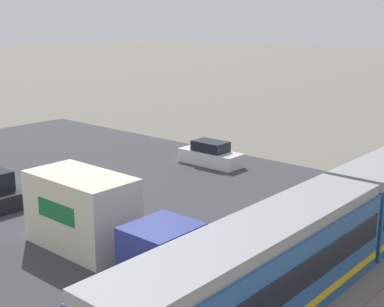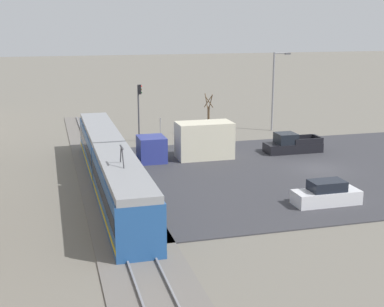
{
  "view_description": "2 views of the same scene",
  "coord_description": "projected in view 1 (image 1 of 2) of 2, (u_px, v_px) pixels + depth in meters",
  "views": [
    {
      "loc": [
        18.99,
        25.56,
        9.58
      ],
      "look_at": [
        -0.29,
        8.77,
        3.14
      ],
      "focal_mm": 50.0,
      "sensor_mm": 36.0,
      "label": 1
    },
    {
      "loc": [
        -38.01,
        21.06,
        11.78
      ],
      "look_at": [
        -0.19,
        10.77,
        2.11
      ],
      "focal_mm": 50.0,
      "sensor_mm": 36.0,
      "label": 2
    }
  ],
  "objects": [
    {
      "name": "ground_plane",
      "position": [
        80.0,
        181.0,
        32.5
      ],
      "size": [
        320.0,
        320.0,
        0.0
      ],
      "primitive_type": "plane",
      "color": "slate"
    },
    {
      "name": "road_surface",
      "position": [
        80.0,
        181.0,
        32.49
      ],
      "size": [
        23.23,
        36.16,
        0.08
      ],
      "color": "#38383D",
      "rests_on": "ground"
    },
    {
      "name": "rail_bed",
      "position": [
        340.0,
        261.0,
        21.67
      ],
      "size": [
        60.43,
        4.4,
        0.22
      ],
      "color": "slate",
      "rests_on": "ground"
    },
    {
      "name": "light_rail_tram",
      "position": [
        349.0,
        219.0,
        21.67
      ],
      "size": [
        25.96,
        2.61,
        4.5
      ],
      "color": "#235193",
      "rests_on": "ground"
    },
    {
      "name": "box_truck",
      "position": [
        99.0,
        220.0,
        21.97
      ],
      "size": [
        2.6,
        8.3,
        3.2
      ],
      "color": "navy",
      "rests_on": "ground"
    },
    {
      "name": "sedan_car_0",
      "position": [
        210.0,
        155.0,
        35.81
      ],
      "size": [
        1.71,
        4.43,
        1.6
      ],
      "rotation": [
        0.0,
        0.0,
        3.14
      ],
      "color": "silver",
      "rests_on": "ground"
    }
  ]
}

